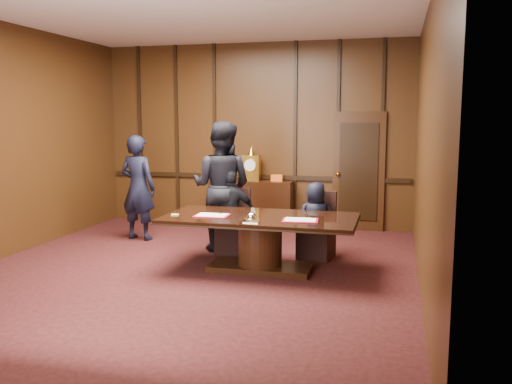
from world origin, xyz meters
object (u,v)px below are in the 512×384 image
signatory_right (316,221)px  witness_left (138,188)px  conference_table (260,234)px  sideboard (251,202)px  witness_right (222,186)px  signatory_left (232,212)px

signatory_right → witness_left: 3.21m
signatory_right → conference_table: bearing=38.7°
signatory_right → sideboard: bearing=-65.6°
conference_table → witness_right: bearing=131.3°
conference_table → signatory_right: bearing=50.9°
signatory_left → conference_table: bearing=123.9°
witness_left → conference_table: bearing=160.3°
conference_table → signatory_left: signatory_left is taller
conference_table → witness_left: size_ratio=1.46×
signatory_right → witness_left: witness_left is taller
sideboard → signatory_right: bearing=-53.3°
signatory_left → signatory_right: (1.30, 0.00, -0.07)m
witness_right → signatory_left: bearing=142.4°
sideboard → conference_table: 3.02m
signatory_left → witness_left: witness_left is taller
conference_table → witness_right: 1.42m
signatory_left → signatory_right: signatory_left is taller
sideboard → conference_table: sideboard is taller
sideboard → signatory_left: bearing=-83.2°
conference_table → witness_right: size_ratio=1.29×
conference_table → witness_right: (-0.88, 1.00, 0.51)m
sideboard → witness_left: witness_left is taller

